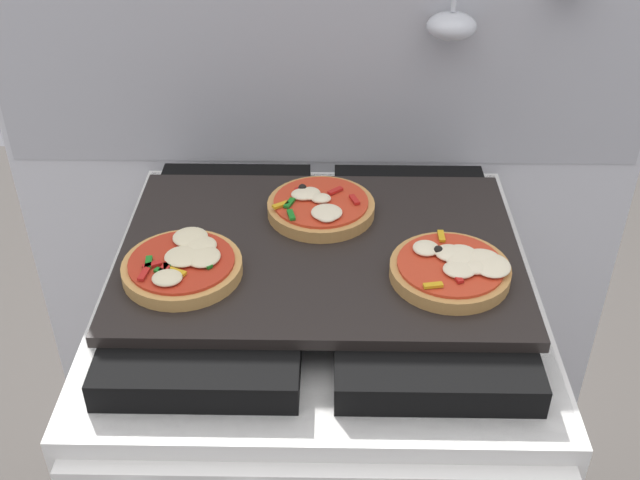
{
  "coord_description": "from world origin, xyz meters",
  "views": [
    {
      "loc": [
        0.01,
        -0.86,
        1.52
      ],
      "look_at": [
        0.0,
        0.0,
        0.93
      ],
      "focal_mm": 43.51,
      "sensor_mm": 36.0,
      "label": 1
    }
  ],
  "objects_px": {
    "baking_tray": "(320,251)",
    "pizza_left": "(184,265)",
    "stove": "(320,470)",
    "pizza_right": "(453,268)",
    "pizza_center": "(318,207)"
  },
  "relations": [
    {
      "from": "baking_tray",
      "to": "pizza_left",
      "type": "height_order",
      "value": "pizza_left"
    },
    {
      "from": "stove",
      "to": "pizza_right",
      "type": "xyz_separation_m",
      "value": [
        0.17,
        -0.06,
        0.48
      ]
    },
    {
      "from": "baking_tray",
      "to": "pizza_left",
      "type": "bearing_deg",
      "value": -159.79
    },
    {
      "from": "baking_tray",
      "to": "pizza_center",
      "type": "height_order",
      "value": "pizza_center"
    },
    {
      "from": "stove",
      "to": "baking_tray",
      "type": "relative_size",
      "value": 1.67
    },
    {
      "from": "pizza_left",
      "to": "pizza_right",
      "type": "height_order",
      "value": "pizza_right"
    },
    {
      "from": "stove",
      "to": "pizza_center",
      "type": "distance_m",
      "value": 0.49
    },
    {
      "from": "stove",
      "to": "pizza_right",
      "type": "height_order",
      "value": "pizza_right"
    },
    {
      "from": "pizza_left",
      "to": "pizza_center",
      "type": "xyz_separation_m",
      "value": [
        0.17,
        0.14,
        -0.0
      ]
    },
    {
      "from": "baking_tray",
      "to": "pizza_left",
      "type": "distance_m",
      "value": 0.19
    },
    {
      "from": "pizza_right",
      "to": "baking_tray",
      "type": "bearing_deg",
      "value": 159.09
    },
    {
      "from": "stove",
      "to": "pizza_center",
      "type": "xyz_separation_m",
      "value": [
        -0.0,
        0.08,
        0.48
      ]
    },
    {
      "from": "stove",
      "to": "pizza_right",
      "type": "distance_m",
      "value": 0.51
    },
    {
      "from": "baking_tray",
      "to": "pizza_center",
      "type": "distance_m",
      "value": 0.08
    },
    {
      "from": "pizza_right",
      "to": "pizza_center",
      "type": "relative_size",
      "value": 1.0
    }
  ]
}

